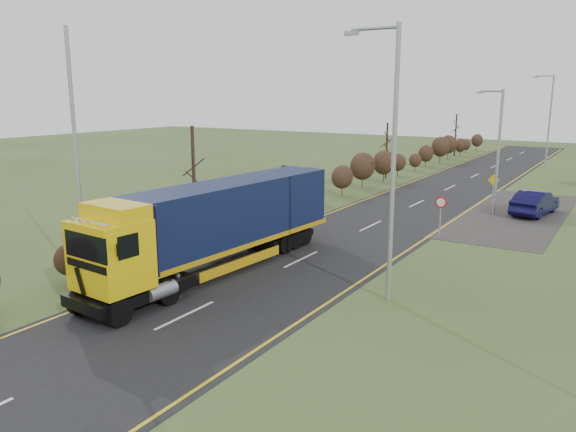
# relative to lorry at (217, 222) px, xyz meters

# --- Properties ---
(ground) EXTENTS (160.00, 160.00, 0.00)m
(ground) POSITION_rel_lorry_xyz_m (2.21, -0.57, -2.25)
(ground) COLOR #3A4E21
(ground) RESTS_ON ground
(road) EXTENTS (8.00, 120.00, 0.02)m
(road) POSITION_rel_lorry_xyz_m (2.21, 9.43, -2.24)
(road) COLOR black
(road) RESTS_ON ground
(layby) EXTENTS (6.00, 18.00, 0.02)m
(layby) POSITION_rel_lorry_xyz_m (8.71, 19.43, -2.24)
(layby) COLOR #2F2D2A
(layby) RESTS_ON ground
(lane_markings) EXTENTS (7.52, 116.00, 0.01)m
(lane_markings) POSITION_rel_lorry_xyz_m (2.21, 9.12, -2.22)
(lane_markings) COLOR gold
(lane_markings) RESTS_ON road
(hedgerow) EXTENTS (2.24, 102.04, 6.05)m
(hedgerow) POSITION_rel_lorry_xyz_m (-3.78, 7.32, -0.63)
(hedgerow) COLOR black
(hedgerow) RESTS_ON ground
(lorry) EXTENTS (3.19, 14.36, 3.96)m
(lorry) POSITION_rel_lorry_xyz_m (0.00, 0.00, 0.00)
(lorry) COLOR black
(lorry) RESTS_ON ground
(car_red_hatchback) EXTENTS (1.90, 4.03, 1.33)m
(car_red_hatchback) POSITION_rel_lorry_xyz_m (9.23, 20.03, -1.58)
(car_red_hatchback) COLOR #AC0808
(car_red_hatchback) RESTS_ON ground
(car_blue_sedan) EXTENTS (2.40, 4.99, 1.58)m
(car_blue_sedan) POSITION_rel_lorry_xyz_m (9.83, 19.93, -1.46)
(car_blue_sedan) COLOR black
(car_blue_sedan) RESTS_ON ground
(streetlight_near) EXTENTS (2.13, 0.20, 10.06)m
(streetlight_near) POSITION_rel_lorry_xyz_m (7.55, 0.67, 3.33)
(streetlight_near) COLOR #949799
(streetlight_near) RESTS_ON ground
(streetlight_mid) EXTENTS (1.70, 0.18, 7.92)m
(streetlight_mid) POSITION_rel_lorry_xyz_m (7.47, 18.84, 2.08)
(streetlight_mid) COLOR #949799
(streetlight_mid) RESTS_ON ground
(streetlight_far) EXTENTS (2.02, 0.19, 9.52)m
(streetlight_far) POSITION_rel_lorry_xyz_m (6.69, 46.30, 3.01)
(streetlight_far) COLOR #949799
(streetlight_far) RESTS_ON ground
(left_pole) EXTENTS (0.16, 0.16, 10.08)m
(left_pole) POSITION_rel_lorry_xyz_m (-2.99, -4.62, 2.79)
(left_pole) COLOR #949799
(left_pole) RESTS_ON ground
(speed_sign) EXTENTS (0.62, 0.10, 2.25)m
(speed_sign) POSITION_rel_lorry_xyz_m (6.41, 11.04, -0.69)
(speed_sign) COLOR #949799
(speed_sign) RESTS_ON ground
(warning_board) EXTENTS (0.80, 0.11, 2.10)m
(warning_board) POSITION_rel_lorry_xyz_m (6.68, 22.35, -0.95)
(warning_board) COLOR #949799
(warning_board) RESTS_ON ground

